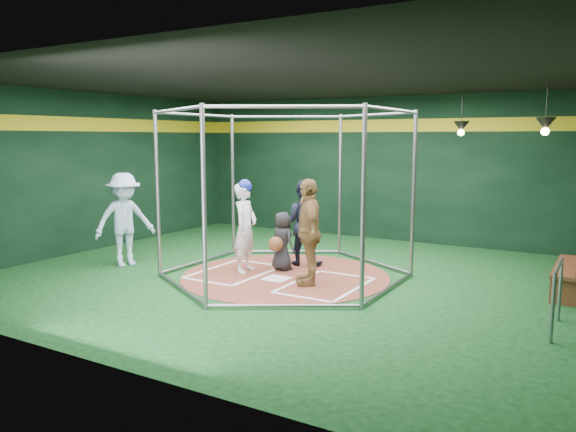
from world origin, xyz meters
The scene contains 15 objects.
room_shell centered at (0.00, 0.01, 1.75)m, with size 10.10×9.10×3.53m.
clay_disc centered at (0.00, 0.00, 0.01)m, with size 3.80×3.80×0.01m, color brown.
home_plate centered at (0.00, -0.30, 0.02)m, with size 0.43×0.43×0.01m, color white.
batter_box_left centered at (-0.95, -0.25, 0.02)m, with size 1.17×1.77×0.01m.
batter_box_right centered at (0.95, -0.25, 0.02)m, with size 1.17×1.77×0.01m.
batting_cage centered at (0.00, 0.00, 1.50)m, with size 4.05×4.67×3.00m.
pendant_lamp_near centered at (2.20, 3.60, 2.74)m, with size 0.34×0.34×0.90m.
pendant_lamp_far centered at (4.00, 2.00, 2.74)m, with size 0.34×0.34×0.90m.
batter_figure centered at (-0.80, -0.11, 0.88)m, with size 0.48×0.66×1.74m.
visitor_leopard centered at (0.64, -0.30, 0.92)m, with size 1.07×0.44×1.82m, color tan.
catcher_figure centered at (-0.28, 0.34, 0.57)m, with size 0.63×0.65×1.11m.
umpire centered at (-0.16, 0.95, 0.85)m, with size 0.82×0.64×1.68m, color black.
bystander_blue centered at (-3.17, -0.84, 0.92)m, with size 1.19×0.68×1.84m, color #AAC3E1.
dugout_bench centered at (4.63, 1.41, 0.54)m, with size 0.42×1.81×1.06m.
steel_railing centered at (4.55, -0.74, 0.60)m, with size 0.05×1.04×0.89m.
Camera 1 is at (5.11, -8.61, 2.52)m, focal length 35.00 mm.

